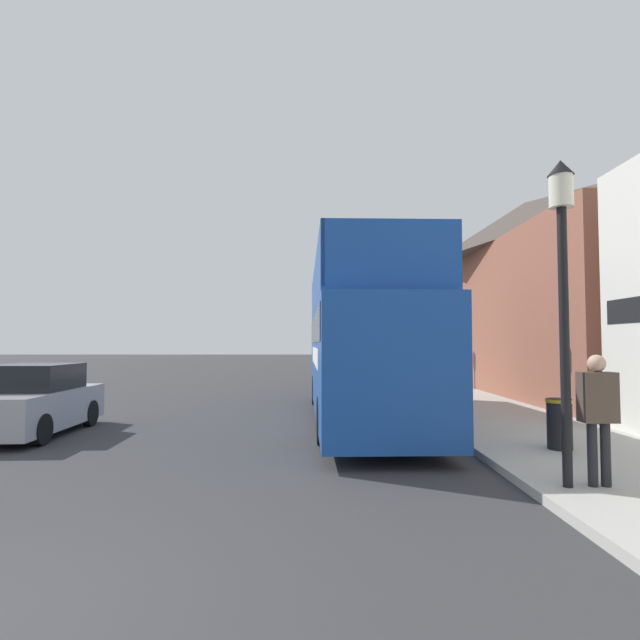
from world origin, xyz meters
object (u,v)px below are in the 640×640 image
(lamp_post_nearest, at_px, (563,258))
(lamp_post_third, at_px, (389,312))
(tour_bus, at_px, (359,350))
(pedestrian_second, at_px, (598,407))
(lamp_post_second, at_px, (436,293))
(litter_bin, at_px, (560,422))
(parked_car_ahead_of_bus, at_px, (359,375))
(parked_car_far_side, at_px, (32,402))

(lamp_post_nearest, bearing_deg, lamp_post_third, 90.38)
(tour_bus, relative_size, pedestrian_second, 6.35)
(lamp_post_third, bearing_deg, lamp_post_second, -88.08)
(pedestrian_second, distance_m, litter_bin, 2.54)
(pedestrian_second, relative_size, lamp_post_nearest, 0.40)
(parked_car_ahead_of_bus, relative_size, litter_bin, 4.87)
(lamp_post_third, bearing_deg, litter_bin, -85.29)
(parked_car_far_side, bearing_deg, parked_car_ahead_of_bus, -129.88)
(parked_car_ahead_of_bus, distance_m, lamp_post_third, 3.40)
(lamp_post_third, height_order, litter_bin, lamp_post_third)
(lamp_post_third, distance_m, litter_bin, 14.58)
(parked_car_ahead_of_bus, bearing_deg, parked_car_far_side, -126.10)
(tour_bus, relative_size, lamp_post_nearest, 2.52)
(pedestrian_second, relative_size, litter_bin, 1.94)
(tour_bus, height_order, lamp_post_nearest, lamp_post_nearest)
(pedestrian_second, relative_size, lamp_post_second, 0.35)
(parked_car_far_side, xyz_separation_m, lamp_post_second, (10.14, 3.69, 2.90))
(lamp_post_nearest, bearing_deg, litter_bin, 66.35)
(lamp_post_nearest, xyz_separation_m, lamp_post_third, (-0.11, 16.65, 0.33))
(lamp_post_nearest, distance_m, litter_bin, 3.73)
(parked_car_far_side, relative_size, litter_bin, 4.33)
(parked_car_ahead_of_bus, height_order, parked_car_far_side, parked_car_far_side)
(lamp_post_third, bearing_deg, pedestrian_second, -88.07)
(tour_bus, height_order, lamp_post_second, lamp_post_second)
(parked_car_far_side, xyz_separation_m, pedestrian_second, (10.42, -4.61, 0.47))
(parked_car_far_side, relative_size, pedestrian_second, 2.24)
(parked_car_far_side, distance_m, litter_bin, 11.25)
(pedestrian_second, height_order, litter_bin, pedestrian_second)
(litter_bin, bearing_deg, lamp_post_nearest, -113.65)
(parked_car_far_side, xyz_separation_m, litter_bin, (11.03, -2.21, -0.11))
(parked_car_far_side, relative_size, lamp_post_nearest, 0.89)
(pedestrian_second, height_order, lamp_post_second, lamp_post_second)
(lamp_post_second, bearing_deg, pedestrian_second, -88.06)
(parked_car_ahead_of_bus, relative_size, lamp_post_third, 0.89)
(parked_car_ahead_of_bus, relative_size, pedestrian_second, 2.51)
(tour_bus, xyz_separation_m, lamp_post_second, (2.45, 1.30, 1.73))
(parked_car_ahead_of_bus, xyz_separation_m, parked_car_far_side, (-8.38, -11.08, 0.07))
(tour_bus, xyz_separation_m, lamp_post_nearest, (2.28, -7.02, 1.35))
(parked_car_ahead_of_bus, distance_m, lamp_post_second, 8.15)
(tour_bus, xyz_separation_m, litter_bin, (3.34, -4.60, -1.28))
(parked_car_ahead_of_bus, bearing_deg, litter_bin, -77.70)
(pedestrian_second, height_order, lamp_post_nearest, lamp_post_nearest)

